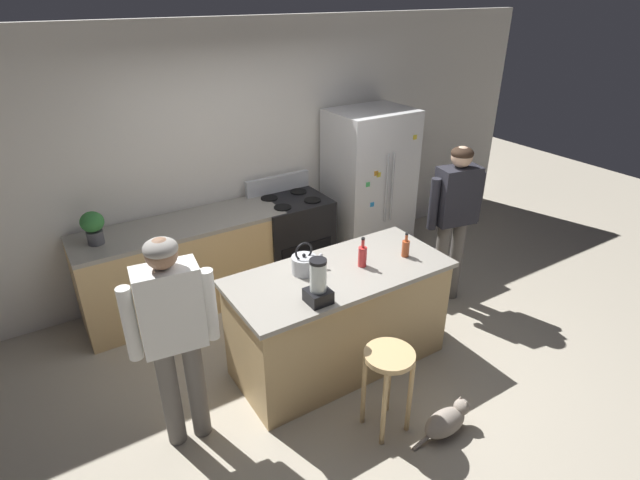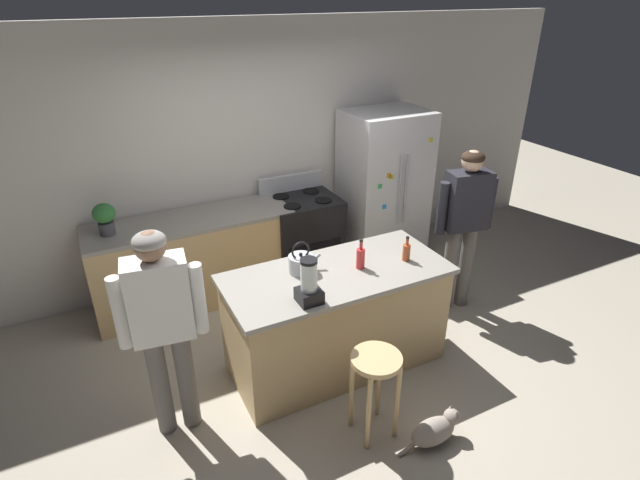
# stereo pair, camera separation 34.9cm
# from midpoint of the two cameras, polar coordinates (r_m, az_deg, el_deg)

# --- Properties ---
(ground_plane) EXTENTS (14.00, 14.00, 0.00)m
(ground_plane) POSITION_cam_midpoint_polar(r_m,az_deg,el_deg) (4.52, -0.18, -13.65)
(ground_plane) COLOR #B2A893
(back_wall) EXTENTS (8.00, 0.10, 2.70)m
(back_wall) POSITION_cam_midpoint_polar(r_m,az_deg,el_deg) (5.43, -11.37, 9.35)
(back_wall) COLOR silver
(back_wall) RESTS_ON ground_plane
(kitchen_island) EXTENTS (1.82, 0.82, 0.91)m
(kitchen_island) POSITION_cam_midpoint_polar(r_m,az_deg,el_deg) (4.24, -0.19, -8.93)
(kitchen_island) COLOR tan
(kitchen_island) RESTS_ON ground_plane
(back_counter_run) EXTENTS (2.00, 0.64, 0.91)m
(back_counter_run) POSITION_cam_midpoint_polar(r_m,az_deg,el_deg) (5.21, -16.98, -2.87)
(back_counter_run) COLOR tan
(back_counter_run) RESTS_ON ground_plane
(refrigerator) EXTENTS (0.90, 0.73, 1.75)m
(refrigerator) POSITION_cam_midpoint_polar(r_m,az_deg,el_deg) (5.86, 3.86, 6.20)
(refrigerator) COLOR silver
(refrigerator) RESTS_ON ground_plane
(stove_range) EXTENTS (0.76, 0.65, 1.09)m
(stove_range) POSITION_cam_midpoint_polar(r_m,az_deg,el_deg) (5.54, -5.06, 0.32)
(stove_range) COLOR black
(stove_range) RESTS_ON ground_plane
(person_by_island_left) EXTENTS (0.60, 0.27, 1.62)m
(person_by_island_left) POSITION_cam_midpoint_polar(r_m,az_deg,el_deg) (3.46, -19.25, -9.40)
(person_by_island_left) COLOR #66605B
(person_by_island_left) RESTS_ON ground_plane
(person_by_sink_right) EXTENTS (0.60, 0.29, 1.64)m
(person_by_sink_right) POSITION_cam_midpoint_polar(r_m,az_deg,el_deg) (4.98, 13.19, 3.17)
(person_by_sink_right) COLOR #66605B
(person_by_sink_right) RESTS_ON ground_plane
(bar_stool) EXTENTS (0.36, 0.36, 0.69)m
(bar_stool) POSITION_cam_midpoint_polar(r_m,az_deg,el_deg) (3.64, 4.99, -14.70)
(bar_stool) COLOR tan
(bar_stool) RESTS_ON ground_plane
(cat) EXTENTS (0.52, 0.18, 0.26)m
(cat) POSITION_cam_midpoint_polar(r_m,az_deg,el_deg) (3.95, 11.67, -19.64)
(cat) COLOR gray
(cat) RESTS_ON ground_plane
(potted_plant) EXTENTS (0.20, 0.20, 0.30)m
(potted_plant) POSITION_cam_midpoint_polar(r_m,az_deg,el_deg) (4.84, -26.40, 1.43)
(potted_plant) COLOR #4C4C51
(potted_plant) RESTS_ON back_counter_run
(blender_appliance) EXTENTS (0.17, 0.17, 0.35)m
(blender_appliance) POSITION_cam_midpoint_polar(r_m,az_deg,el_deg) (3.54, -3.04, -5.17)
(blender_appliance) COLOR black
(blender_appliance) RESTS_ON kitchen_island
(bottle_soda) EXTENTS (0.07, 0.07, 0.26)m
(bottle_soda) POSITION_cam_midpoint_polar(r_m,az_deg,el_deg) (4.02, 2.39, -1.86)
(bottle_soda) COLOR red
(bottle_soda) RESTS_ON kitchen_island
(bottle_cooking_sauce) EXTENTS (0.06, 0.06, 0.22)m
(bottle_cooking_sauce) POSITION_cam_midpoint_polar(r_m,az_deg,el_deg) (4.20, 7.41, -0.93)
(bottle_cooking_sauce) COLOR #B24C26
(bottle_cooking_sauce) RESTS_ON kitchen_island
(tea_kettle) EXTENTS (0.28, 0.20, 0.27)m
(tea_kettle) POSITION_cam_midpoint_polar(r_m,az_deg,el_deg) (3.94, -4.35, -2.77)
(tea_kettle) COLOR #B7BABF
(tea_kettle) RESTS_ON kitchen_island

